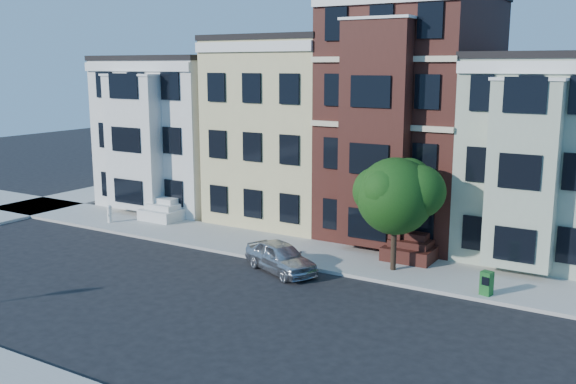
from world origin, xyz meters
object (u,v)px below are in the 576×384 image
Objects in this scene: newspaper_box at (487,283)px; parked_car at (281,257)px; fire_hydrant at (110,215)px; street_tree at (395,201)px.

parked_car is at bearing -157.36° from newspaper_box.
parked_car is 12.67m from fire_hydrant.
street_tree reaches higher than fire_hydrant.
street_tree is 16.90m from fire_hydrant.
newspaper_box is at bearing -2.11° from fire_hydrant.
parked_car is 8.50m from newspaper_box.
parked_car reaches higher than fire_hydrant.
street_tree reaches higher than newspaper_box.
street_tree reaches higher than parked_car.
parked_car is (-4.20, -2.36, -2.47)m from street_tree.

